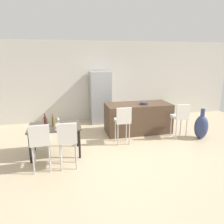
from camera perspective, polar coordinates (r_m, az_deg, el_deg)
name	(u,v)px	position (r m, az deg, el deg)	size (l,w,h in m)	color
ground_plane	(129,143)	(6.13, 4.57, -8.14)	(10.00, 10.00, 0.00)	#C6B28E
back_wall	(109,81)	(8.21, -0.78, 8.24)	(10.00, 0.12, 2.90)	beige
kitchen_island	(138,118)	(6.88, 6.86, -1.56)	(2.02, 0.90, 0.92)	#4C3828
bar_chair_left	(123,120)	(5.83, 2.92, -2.02)	(0.41, 0.41, 1.05)	silver
bar_chair_middle	(181,116)	(6.51, 17.72, -0.93)	(0.41, 0.41, 1.05)	silver
dining_table	(55,129)	(5.40, -14.91, -4.27)	(1.23, 0.82, 0.74)	#4C4238
dining_chair_near	(40,140)	(4.68, -18.51, -7.07)	(0.41, 0.41, 1.05)	silver
dining_chair_far	(67,138)	(4.66, -11.74, -6.71)	(0.40, 0.40, 1.05)	silver
wine_bottle_inner	(46,124)	(5.18, -17.10, -2.96)	(0.08, 0.08, 0.31)	#471E19
wine_bottle_far	(53,121)	(5.29, -15.29, -2.42)	(0.06, 0.06, 0.31)	brown
wine_bottle_middle	(45,121)	(5.38, -17.28, -2.36)	(0.07, 0.07, 0.31)	#471E19
wine_glass_left	(58,118)	(5.52, -14.15, -1.63)	(0.07, 0.07, 0.17)	silver
wine_glass_right	(56,125)	(5.03, -14.62, -3.28)	(0.07, 0.07, 0.17)	silver
refrigerator	(100,97)	(7.78, -3.15, 3.91)	(0.72, 0.68, 1.84)	#939699
fruit_bowl	(144,103)	(6.69, 8.45, 2.28)	(0.24, 0.24, 0.07)	#333338
floor_vase	(201,127)	(6.82, 22.54, -3.62)	(0.39, 0.39, 0.90)	navy
potted_plant	(165,108)	(8.71, 13.88, 0.92)	(0.42, 0.42, 0.62)	beige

